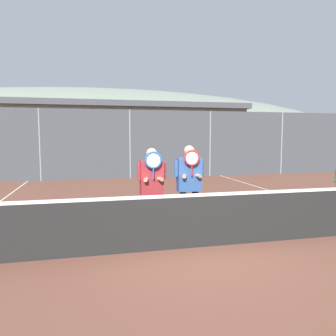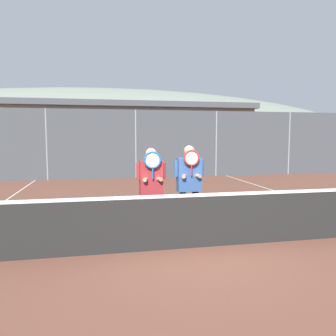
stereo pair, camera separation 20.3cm
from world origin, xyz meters
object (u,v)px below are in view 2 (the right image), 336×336
at_px(car_left_of_center, 76,157).
at_px(car_right_of_center, 264,153).
at_px(car_center, 176,154).
at_px(player_leftmost, 151,184).
at_px(player_center_left, 189,181).

bearing_deg(car_left_of_center, car_right_of_center, -1.54).
bearing_deg(car_center, player_leftmost, -105.30).
height_order(car_left_of_center, car_right_of_center, car_right_of_center).
distance_m(player_center_left, car_center, 11.54).
xyz_separation_m(car_left_of_center, car_right_of_center, (10.48, -0.28, 0.07)).
xyz_separation_m(player_center_left, car_left_of_center, (-2.99, 11.30, -0.18)).
bearing_deg(player_leftmost, car_left_of_center, 100.90).
bearing_deg(player_leftmost, car_right_of_center, 53.38).
height_order(player_center_left, car_left_of_center, player_center_left).
relative_size(car_center, car_right_of_center, 0.98).
distance_m(player_leftmost, car_center, 11.84).
distance_m(player_leftmost, player_center_left, 0.80).
relative_size(player_leftmost, car_right_of_center, 0.40).
height_order(player_leftmost, car_left_of_center, player_leftmost).
height_order(player_leftmost, car_right_of_center, car_right_of_center).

